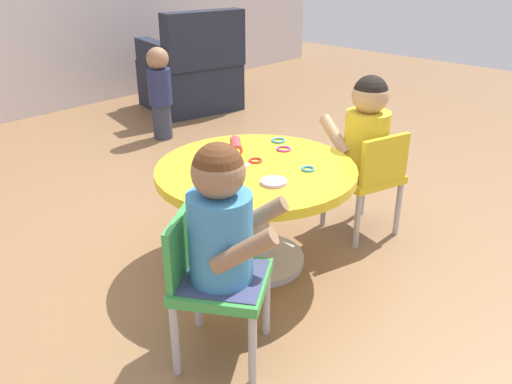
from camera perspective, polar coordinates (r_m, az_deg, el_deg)
name	(u,v)px	position (r m, az deg, el deg)	size (l,w,h in m)	color
ground_plane	(256,262)	(2.47, 0.00, -7.45)	(10.00, 10.00, 0.00)	olive
craft_table	(256,192)	(2.30, 0.00, 0.02)	(0.86, 0.86, 0.47)	silver
child_chair_left	(212,279)	(1.81, -4.76, -9.24)	(0.41, 0.41, 0.54)	#B7B7BC
seated_child_left	(221,220)	(1.69, -3.72, -3.02)	(0.41, 0.44, 0.51)	#3F4772
child_chair_right	(368,177)	(2.63, 11.89, 1.63)	(0.37, 0.37, 0.54)	#B7B7BC
seated_child_right	(366,130)	(2.58, 11.74, 6.57)	(0.35, 0.41, 0.51)	#3F4772
armchair_dark	(192,73)	(4.77, -6.86, 12.49)	(0.84, 0.86, 0.85)	#232838
toddler_standing	(160,91)	(4.00, -10.24, 10.62)	(0.17, 0.17, 0.67)	#33384C
rolling_pin	(236,145)	(2.43, -2.15, 5.01)	(0.17, 0.19, 0.05)	#D83F3F
craft_scissors	(239,171)	(2.20, -1.78, 2.27)	(0.14, 0.10, 0.01)	silver
playdough_blob_0	(209,155)	(2.35, -5.09, 3.93)	(0.09, 0.09, 0.02)	#8CCCF2
playdough_blob_1	(274,182)	(2.09, 1.91, 1.08)	(0.11, 0.11, 0.01)	#CC99E5
cookie_cutter_0	(278,140)	(2.55, 2.41, 5.55)	(0.07, 0.07, 0.01)	#3F99D8
cookie_cutter_1	(284,149)	(2.44, 2.98, 4.63)	(0.07, 0.07, 0.01)	#D83FA5
cookie_cutter_2	(308,169)	(2.23, 5.59, 2.49)	(0.06, 0.06, 0.01)	#3F99D8
cookie_cutter_3	(256,160)	(2.31, -0.05, 3.41)	(0.06, 0.06, 0.01)	red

